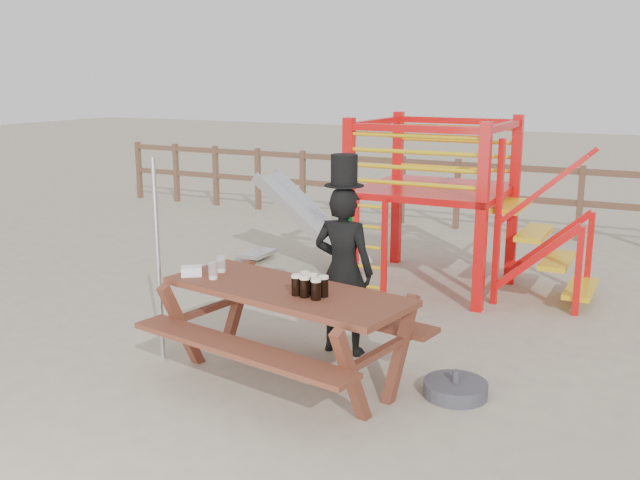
{
  "coord_description": "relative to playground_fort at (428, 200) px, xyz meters",
  "views": [
    {
      "loc": [
        2.9,
        -4.77,
        2.57
      ],
      "look_at": [
        0.05,
        0.8,
        1.13
      ],
      "focal_mm": 40.0,
      "sensor_mm": 36.0,
      "label": 1
    }
  ],
  "objects": [
    {
      "name": "playground_fort",
      "position": [
        0.0,
        0.0,
        0.0
      ],
      "size": [
        4.71,
        1.84,
        2.1
      ],
      "color": "red",
      "rests_on": "ground"
    },
    {
      "name": "empty_glasses",
      "position": [
        -0.83,
        -3.33,
        -0.17
      ],
      "size": [
        0.15,
        0.3,
        0.15
      ],
      "color": "silver",
      "rests_on": "picnic_table"
    },
    {
      "name": "picnic_table",
      "position": [
        -0.09,
        -3.39,
        -0.55
      ],
      "size": [
        2.37,
        1.83,
        0.83
      ],
      "rotation": [
        0.0,
        0.0,
        -0.17
      ],
      "color": "brown",
      "rests_on": "ground"
    },
    {
      "name": "paper_bag",
      "position": [
        -1.03,
        -3.43,
        -0.2
      ],
      "size": [
        0.23,
        0.22,
        0.08
      ],
      "primitive_type": "cube",
      "rotation": [
        0.0,
        0.0,
        0.63
      ],
      "color": "white",
      "rests_on": "picnic_table"
    },
    {
      "name": "metal_pole",
      "position": [
        -1.35,
        -3.5,
        -0.13
      ],
      "size": [
        0.04,
        0.04,
        1.89
      ],
      "primitive_type": "cylinder",
      "color": "#B2B2B7",
      "rests_on": "ground"
    },
    {
      "name": "stout_pints",
      "position": [
        0.18,
        -3.48,
        -0.15
      ],
      "size": [
        0.29,
        0.23,
        0.17
      ],
      "color": "black",
      "rests_on": "picnic_table"
    },
    {
      "name": "parasol_base",
      "position": [
        1.29,
        -3.01,
        -1.01
      ],
      "size": [
        0.53,
        0.53,
        0.22
      ],
      "color": "#3C3C41",
      "rests_on": "ground"
    },
    {
      "name": "ground",
      "position": [
        -0.12,
        -3.58,
        -1.07
      ],
      "size": [
        60.0,
        60.0,
        0.0
      ],
      "primitive_type": "plane",
      "color": "tan",
      "rests_on": "ground"
    },
    {
      "name": "man_with_hat",
      "position": [
        0.05,
        -2.56,
        -0.23
      ],
      "size": [
        0.59,
        0.4,
        1.89
      ],
      "rotation": [
        0.0,
        0.0,
        3.17
      ],
      "color": "black",
      "rests_on": "ground"
    },
    {
      "name": "back_fence",
      "position": [
        -0.12,
        3.42,
        -0.34
      ],
      "size": [
        15.09,
        0.09,
        1.2
      ],
      "color": "brown",
      "rests_on": "ground"
    }
  ]
}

